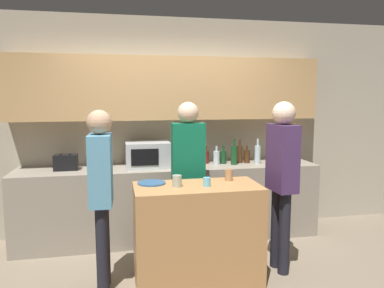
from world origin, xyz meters
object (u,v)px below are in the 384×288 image
(toaster, at_px, (66,162))
(person_center, at_px, (188,166))
(bottle_3, at_px, (223,157))
(cup_0, at_px, (207,182))
(bottle_7, at_px, (258,154))
(person_right, at_px, (101,185))
(cup_2, at_px, (229,175))
(bottle_0, at_px, (197,157))
(bottle_2, at_px, (217,158))
(bottle_5, at_px, (240,154))
(plate_on_island, at_px, (152,183))
(potted_plant, at_px, (282,147))
(microwave, at_px, (148,155))
(bottle_4, at_px, (234,155))
(bottle_6, at_px, (247,156))
(bottle_1, at_px, (206,157))
(cup_1, at_px, (177,181))

(toaster, bearing_deg, person_center, -25.01)
(bottle_3, bearing_deg, cup_0, -112.55)
(bottle_7, distance_m, person_right, 2.14)
(cup_2, xyz_separation_m, person_center, (-0.32, 0.41, 0.02))
(bottle_0, bearing_deg, person_right, -133.59)
(bottle_2, relative_size, person_right, 0.14)
(bottle_5, relative_size, plate_on_island, 1.17)
(plate_on_island, distance_m, person_right, 0.47)
(potted_plant, xyz_separation_m, plate_on_island, (-1.77, -1.00, -0.16))
(microwave, height_order, cup_0, microwave)
(microwave, height_order, bottle_4, bottle_4)
(potted_plant, relative_size, bottle_3, 1.75)
(microwave, xyz_separation_m, bottle_4, (1.05, -0.06, -0.03))
(bottle_6, relative_size, bottle_7, 0.71)
(toaster, distance_m, bottle_7, 2.30)
(potted_plant, bearing_deg, bottle_6, 176.52)
(toaster, xyz_separation_m, potted_plant, (2.65, -0.00, 0.11))
(toaster, xyz_separation_m, cup_0, (1.37, -1.20, -0.02))
(bottle_5, distance_m, cup_0, 1.45)
(bottle_4, bearing_deg, bottle_5, 44.87)
(potted_plant, xyz_separation_m, bottle_1, (-0.98, 0.09, -0.11))
(potted_plant, height_order, bottle_3, potted_plant)
(microwave, distance_m, person_right, 1.22)
(bottle_6, height_order, bottle_7, bottle_7)
(plate_on_island, bearing_deg, cup_1, -36.24)
(bottle_0, xyz_separation_m, bottle_6, (0.63, -0.04, -0.01))
(bottle_3, xyz_separation_m, cup_0, (-0.51, -1.24, -0.01))
(bottle_2, distance_m, person_center, 0.76)
(bottle_4, xyz_separation_m, bottle_6, (0.20, 0.09, -0.04))
(potted_plant, bearing_deg, person_right, -153.42)
(bottle_2, relative_size, cup_2, 2.09)
(bottle_0, height_order, bottle_6, bottle_0)
(bottle_4, bearing_deg, cup_0, -118.68)
(bottle_7, bearing_deg, cup_2, -124.88)
(bottle_4, height_order, bottle_5, bottle_4)
(microwave, distance_m, bottle_0, 0.63)
(toaster, height_order, bottle_3, bottle_3)
(bottle_3, xyz_separation_m, bottle_7, (0.41, -0.10, 0.03))
(toaster, bearing_deg, bottle_7, -1.53)
(bottle_5, height_order, person_center, person_center)
(toaster, bearing_deg, potted_plant, -0.00)
(bottle_2, height_order, cup_2, bottle_2)
(bottle_1, relative_size, person_center, 0.13)
(bottle_1, distance_m, person_center, 0.79)
(toaster, height_order, bottle_7, bottle_7)
(bottle_7, bearing_deg, bottle_2, 175.01)
(bottle_1, bearing_deg, person_right, -135.84)
(bottle_7, height_order, person_right, person_right)
(bottle_3, bearing_deg, person_right, -141.54)
(bottle_4, relative_size, bottle_6, 1.44)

